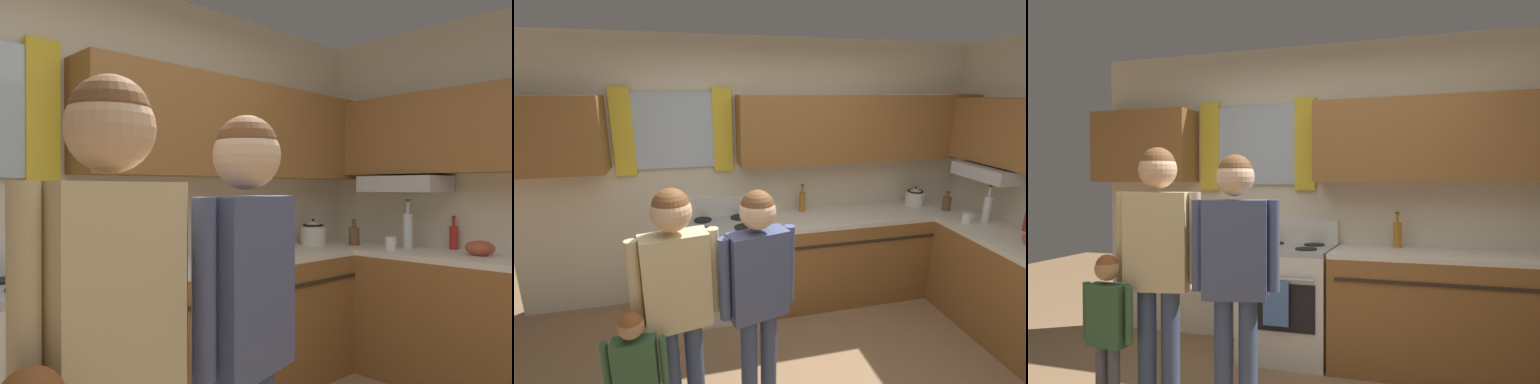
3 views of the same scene
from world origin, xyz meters
TOP-DOWN VIEW (x-y plane):
  - back_wall_unit at (0.09, 1.82)m, footprint 4.60×0.42m
  - kitchen_counter_run at (1.49, 1.08)m, footprint 2.31×2.22m
  - stove_oven at (-0.39, 1.54)m, footprint 0.70×0.67m
  - bottle_tall_clear at (2.05, 1.01)m, footprint 0.07×0.07m
  - bottle_sauce_red at (2.24, 0.74)m, footprint 0.06×0.06m
  - bottle_squat_brown at (1.94, 1.41)m, footprint 0.08×0.08m
  - bottle_oil_amber at (0.46, 1.72)m, footprint 0.06×0.06m
  - mug_ceramic_white at (1.88, 1.05)m, footprint 0.13×0.08m
  - stovetop_kettle at (1.73, 1.65)m, footprint 0.27×0.20m
  - mixing_bowl at (2.03, 0.47)m, footprint 0.19×0.19m
  - adult_holding_child at (-0.78, 0.22)m, footprint 0.50×0.22m
  - adult_in_plaid at (-0.31, 0.24)m, footprint 0.48×0.23m

SIDE VIEW (x-z plane):
  - kitchen_counter_run at x=1.49m, z-range 0.00..0.90m
  - stove_oven at x=-0.39m, z-range -0.08..1.02m
  - mixing_bowl at x=2.03m, z-range 0.90..1.00m
  - mug_ceramic_white at x=1.88m, z-range 0.90..1.00m
  - bottle_squat_brown at x=1.94m, z-range 0.87..1.08m
  - adult_in_plaid at x=-0.31m, z-range 0.20..1.78m
  - bottle_sauce_red at x=2.24m, z-range 0.87..1.12m
  - stovetop_kettle at x=1.73m, z-range 0.89..1.10m
  - bottle_oil_amber at x=0.46m, z-range 0.87..1.15m
  - adult_holding_child at x=-0.78m, z-range 0.21..1.83m
  - bottle_tall_clear at x=2.05m, z-range 0.86..1.22m
  - back_wall_unit at x=0.09m, z-range 0.17..2.77m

